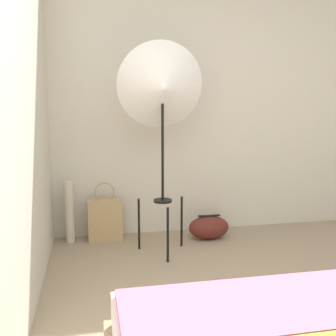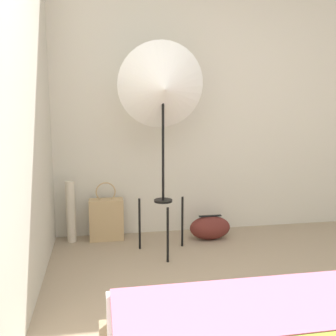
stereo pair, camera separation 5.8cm
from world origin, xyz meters
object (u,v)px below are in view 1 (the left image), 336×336
paper_roll (70,212)px  tote_bag (105,219)px  photo_umbrella (162,89)px  duffel_bag (209,227)px

paper_roll → tote_bag: bearing=0.1°
photo_umbrella → duffel_bag: photo_umbrella is taller
tote_bag → duffel_bag: size_ratio=1.42×
photo_umbrella → paper_roll: bearing=152.8°
tote_bag → duffel_bag: tote_bag is taller
photo_umbrella → duffel_bag: 1.40m
photo_umbrella → paper_roll: 1.43m
photo_umbrella → duffel_bag: (0.49, 0.25, -1.29)m
photo_umbrella → duffel_bag: bearing=26.8°
photo_umbrella → paper_roll: (-0.80, 0.41, -1.11)m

